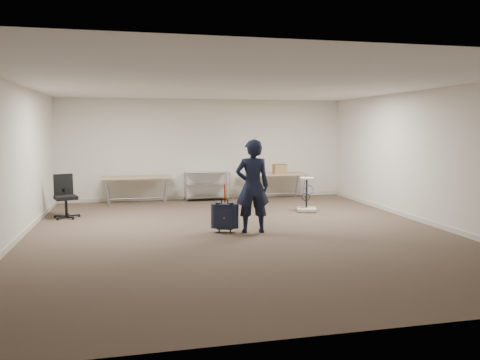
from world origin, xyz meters
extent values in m
plane|color=#423228|center=(0.00, 0.00, 0.00)|extent=(9.00, 9.00, 0.00)
plane|color=silver|center=(0.00, 4.50, 1.40)|extent=(8.00, 0.00, 8.00)
plane|color=silver|center=(0.00, -4.50, 1.40)|extent=(8.00, 0.00, 8.00)
plane|color=silver|center=(-4.00, 0.00, 1.40)|extent=(0.00, 9.00, 9.00)
plane|color=silver|center=(4.00, 0.00, 1.40)|extent=(0.00, 9.00, 9.00)
plane|color=white|center=(0.00, 0.00, 2.80)|extent=(8.00, 8.00, 0.00)
cube|color=beige|center=(0.00, 4.49, 0.05)|extent=(8.00, 0.02, 0.10)
cube|color=beige|center=(-3.99, 0.00, 0.05)|extent=(0.02, 9.00, 0.10)
cube|color=beige|center=(3.99, 0.00, 0.05)|extent=(0.02, 9.00, 0.10)
cube|color=#9A7E5E|center=(-1.90, 3.95, 0.71)|extent=(1.80, 0.75, 0.03)
cylinder|color=#909398|center=(-1.90, 3.95, 0.15)|extent=(1.50, 0.02, 0.02)
cylinder|color=#909398|center=(-2.65, 3.65, 0.35)|extent=(0.13, 0.04, 0.69)
cylinder|color=#909398|center=(-1.15, 3.65, 0.35)|extent=(0.13, 0.04, 0.69)
cylinder|color=#909398|center=(-2.65, 4.25, 0.35)|extent=(0.13, 0.04, 0.69)
cylinder|color=#909398|center=(-1.15, 4.25, 0.35)|extent=(0.13, 0.04, 0.69)
cube|color=#9A7E5E|center=(1.90, 3.95, 0.71)|extent=(1.80, 0.75, 0.03)
cylinder|color=#909398|center=(1.90, 3.95, 0.15)|extent=(1.50, 0.02, 0.02)
cylinder|color=#909398|center=(1.15, 3.65, 0.35)|extent=(0.13, 0.04, 0.69)
cylinder|color=#909398|center=(2.65, 3.65, 0.35)|extent=(0.13, 0.04, 0.69)
cylinder|color=#909398|center=(1.15, 4.25, 0.35)|extent=(0.13, 0.04, 0.69)
cylinder|color=#909398|center=(2.65, 4.25, 0.35)|extent=(0.13, 0.04, 0.69)
cylinder|color=silver|center=(-0.60, 3.98, 0.40)|extent=(0.02, 0.02, 0.80)
cylinder|color=silver|center=(0.60, 3.98, 0.40)|extent=(0.02, 0.02, 0.80)
cylinder|color=silver|center=(-0.60, 4.42, 0.40)|extent=(0.02, 0.02, 0.80)
cylinder|color=silver|center=(0.60, 4.42, 0.40)|extent=(0.02, 0.02, 0.80)
cube|color=silver|center=(0.00, 4.20, 0.10)|extent=(1.20, 0.45, 0.02)
cube|color=silver|center=(0.00, 4.20, 0.45)|extent=(1.20, 0.45, 0.02)
cube|color=silver|center=(0.00, 4.20, 0.78)|extent=(1.20, 0.45, 0.01)
imported|color=black|center=(0.25, 0.03, 0.90)|extent=(0.68, 0.48, 1.80)
cube|color=black|center=(-0.27, 0.13, 0.33)|extent=(0.39, 0.29, 0.47)
cube|color=black|center=(-0.27, 0.15, 0.08)|extent=(0.34, 0.22, 0.03)
cylinder|color=black|center=(-0.38, 0.16, 0.03)|extent=(0.04, 0.07, 0.06)
cylinder|color=black|center=(-0.17, 0.10, 0.03)|extent=(0.04, 0.07, 0.06)
torus|color=black|center=(-0.27, 0.13, 0.59)|extent=(0.15, 0.06, 0.15)
cube|color=#F2430C|center=(-0.27, 0.15, 0.76)|extent=(0.03, 0.01, 0.36)
cylinder|color=black|center=(-3.46, 2.32, 0.04)|extent=(0.59, 0.59, 0.09)
cylinder|color=black|center=(-3.46, 2.32, 0.25)|extent=(0.06, 0.06, 0.39)
cube|color=black|center=(-3.46, 2.32, 0.46)|extent=(0.57, 0.57, 0.08)
cube|color=black|center=(-3.53, 2.53, 0.74)|extent=(0.41, 0.19, 0.47)
cube|color=beige|center=(2.08, 1.92, 0.05)|extent=(0.55, 0.55, 0.07)
cylinder|color=black|center=(1.90, 1.74, 0.02)|extent=(0.05, 0.05, 0.04)
cylinder|color=black|center=(2.08, 1.97, 0.45)|extent=(0.04, 0.04, 0.72)
cube|color=beige|center=(2.08, 1.92, 0.81)|extent=(0.38, 0.35, 0.04)
torus|color=#2446B5|center=(2.12, 1.85, 0.54)|extent=(0.25, 0.15, 0.22)
cube|color=olive|center=(2.03, 3.95, 0.86)|extent=(0.37, 0.28, 0.27)
camera|label=1|loc=(-1.92, -8.57, 2.01)|focal=35.00mm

